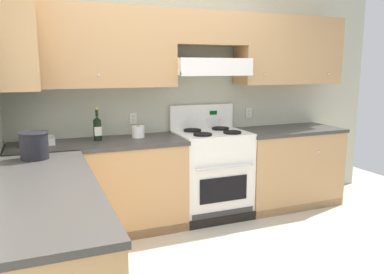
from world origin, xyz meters
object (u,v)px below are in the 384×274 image
at_px(bucket, 34,145).
at_px(paper_towel_roll, 138,132).
at_px(wine_bottle, 97,128).
at_px(stove, 211,173).
at_px(bowl, 38,142).

relative_size(bucket, paper_towel_roll, 1.74).
distance_m(wine_bottle, bucket, 0.82).
distance_m(stove, paper_towel_roll, 0.93).
bearing_deg(stove, bucket, -163.55).
height_order(bucket, paper_towel_roll, bucket).
bearing_deg(paper_towel_roll, wine_bottle, -177.07).
distance_m(wine_bottle, bowl, 0.55).
xyz_separation_m(bucket, paper_towel_roll, (0.97, 0.61, -0.05)).
distance_m(stove, bucket, 1.91).
relative_size(stove, paper_towel_roll, 9.34).
distance_m(bucket, paper_towel_roll, 1.15).
relative_size(stove, bowl, 4.02).
relative_size(bowl, bucket, 1.33).
distance_m(bowl, paper_towel_roll, 0.95).
xyz_separation_m(stove, wine_bottle, (-1.19, 0.07, 0.56)).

